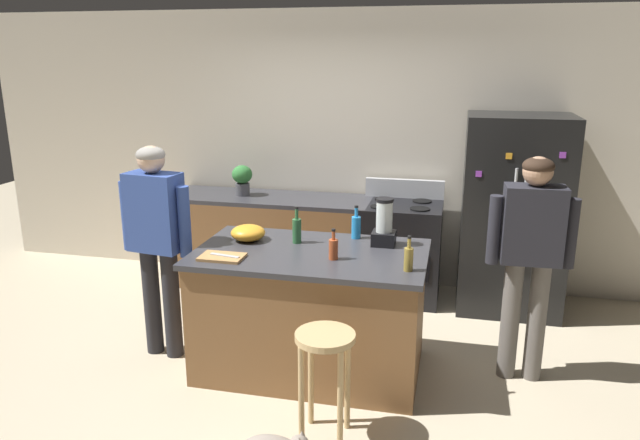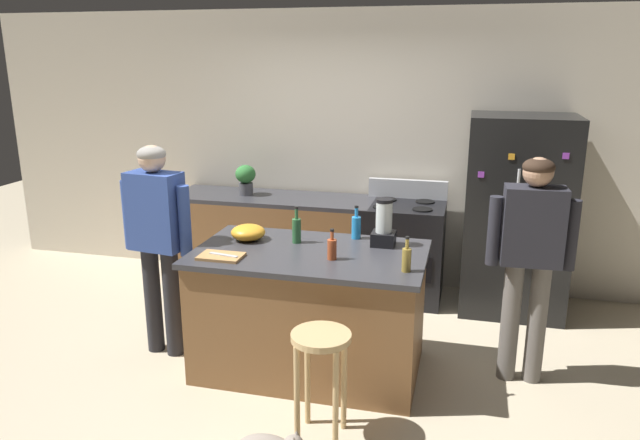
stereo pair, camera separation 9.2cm
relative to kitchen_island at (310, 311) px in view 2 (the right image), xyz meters
name	(u,v)px [view 2 (the right image)]	position (x,y,z in m)	size (l,w,h in m)	color
ground_plane	(310,367)	(0.00, 0.00, -0.46)	(14.00, 14.00, 0.00)	beige
back_wall	(360,150)	(0.00, 1.95, 0.89)	(8.00, 0.10, 2.70)	beige
kitchen_island	(310,311)	(0.00, 0.00, 0.00)	(1.65, 0.98, 0.92)	brown
back_counter_run	(273,241)	(-0.80, 1.55, 0.00)	(2.00, 0.64, 0.92)	brown
refrigerator	(517,216)	(1.50, 1.50, 0.42)	(0.90, 0.73, 1.77)	black
stove_range	(402,251)	(0.50, 1.52, 0.01)	(0.76, 0.65, 1.10)	black
person_by_island_left	(157,231)	(-1.18, -0.03, 0.53)	(0.60, 0.27, 1.64)	#26262B
person_by_sink_right	(531,250)	(1.51, 0.22, 0.52)	(0.59, 0.23, 1.62)	#66605B
bar_stool	(321,358)	(0.28, -0.79, 0.07)	(0.36, 0.36, 0.69)	tan
potted_plant	(246,178)	(-1.08, 1.55, 0.63)	(0.20, 0.20, 0.30)	#4C4C51
blender_appliance	(384,226)	(0.49, 0.27, 0.61)	(0.17, 0.17, 0.35)	black
bottle_vinegar	(407,259)	(0.71, -0.24, 0.54)	(0.06, 0.06, 0.24)	olive
bottle_olive_oil	(297,230)	(-0.15, 0.17, 0.56)	(0.07, 0.07, 0.28)	#2D6638
bottle_cooking_sauce	(332,248)	(0.19, -0.13, 0.54)	(0.06, 0.06, 0.22)	#B24C26
bottle_soda	(356,227)	(0.26, 0.38, 0.55)	(0.07, 0.07, 0.26)	#268CD8
mixing_bowl	(248,232)	(-0.52, 0.15, 0.52)	(0.26, 0.26, 0.12)	orange
cutting_board	(221,256)	(-0.56, -0.28, 0.47)	(0.30, 0.20, 0.02)	#B7844C
chef_knife	(224,255)	(-0.54, -0.28, 0.48)	(0.22, 0.03, 0.01)	#B7BABF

